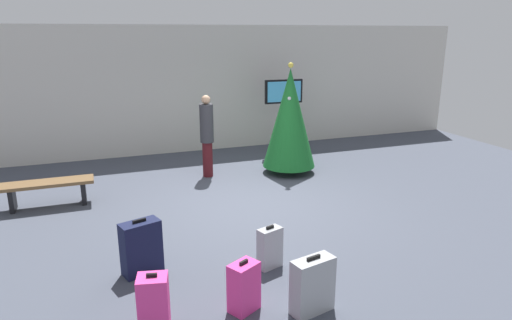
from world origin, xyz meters
name	(u,v)px	position (x,y,z in m)	size (l,w,h in m)	color
ground_plane	(250,205)	(0.00, 0.00, 0.00)	(16.00, 16.00, 0.00)	#424754
back_wall	(196,89)	(0.00, 4.33, 1.64)	(16.00, 0.20, 3.28)	beige
holiday_tree	(290,118)	(1.49, 1.59, 1.26)	(1.18, 1.18, 2.47)	#4C3319
flight_info_kiosk	(284,101)	(2.07, 3.29, 1.38)	(1.02, 0.12, 1.93)	#333338
waiting_bench	(48,188)	(-3.49, 1.18, 0.36)	(1.60, 0.44, 0.48)	brown
traveller_0	(207,134)	(-0.31, 1.95, 0.97)	(0.39, 0.39, 1.81)	#4C1419
suitcase_0	(154,303)	(-2.15, -3.08, 0.32)	(0.37, 0.33, 0.67)	#E5388C
suitcase_1	(244,287)	(-1.14, -3.08, 0.30)	(0.40, 0.37, 0.63)	#E5388C
suitcase_2	(141,248)	(-2.15, -1.82, 0.36)	(0.56, 0.40, 0.77)	#141938
suitcase_3	(312,286)	(-0.42, -3.37, 0.33)	(0.54, 0.33, 0.70)	#9EA0A5
suitcase_4	(270,248)	(-0.50, -2.26, 0.29)	(0.37, 0.27, 0.61)	#9EA0A5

